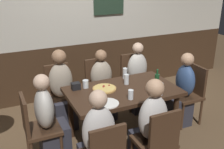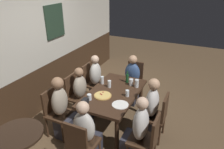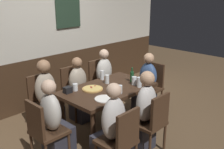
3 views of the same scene
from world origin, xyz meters
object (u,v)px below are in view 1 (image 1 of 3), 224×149
Objects in this scene: beer_bottle_green at (157,80)px; highball_clear at (160,89)px; plate_white_large at (107,103)px; condiment_caddy at (76,86)px; chair_head_east at (190,91)px; person_right_far at (138,82)px; dining_table at (123,96)px; chair_left_far at (60,91)px; chair_mid_near at (158,140)px; person_head_east at (181,95)px; pizza at (104,88)px; person_left_near at (98,148)px; chair_head_west at (36,126)px; person_head_west at (50,125)px; pint_glass_amber at (126,80)px; chair_right_far at (133,77)px; person_mid_near at (150,133)px; tumbler_water at (131,95)px; person_mid_far at (103,90)px; beer_glass_tall at (86,84)px; pint_glass_stout at (156,86)px; person_left_far at (63,95)px; chair_mid_far at (99,84)px; beer_glass_half at (125,74)px.

highball_clear is at bearing -114.86° from beer_bottle_green.
condiment_caddy reaches higher than plate_white_large.
chair_head_east is 0.84m from person_right_far.
person_right_far is (0.63, 0.67, -0.18)m from dining_table.
chair_left_far is at bearing 104.54° from plate_white_large.
chair_head_east is 1.40m from chair_mid_near.
chair_mid_near is at bearing -139.12° from person_head_east.
person_right_far reaches higher than pizza.
dining_table is 0.50m from beer_bottle_green.
person_left_near is at bearing -160.20° from highball_clear.
person_right_far reaches higher than chair_head_west.
person_head_west is 0.97× the size of person_left_near.
pint_glass_amber is at bearing 145.38° from beer_bottle_green.
chair_right_far is (1.75, 0.83, 0.00)m from chair_head_west.
person_head_west is 0.97× the size of person_mid_near.
dining_table is 0.50m from highball_clear.
person_mid_far is at bearing 87.81° from tumbler_water.
person_right_far is at bearing 46.97° from person_left_near.
person_head_west is (-0.96, 0.00, -0.18)m from dining_table.
plate_white_large is at bearing -75.46° from chair_left_far.
pint_glass_stout reaches higher than beer_glass_tall.
person_mid_far reaches higher than chair_mid_near.
chair_left_far reaches higher than condiment_caddy.
highball_clear is 1.39× the size of condiment_caddy.
highball_clear reaches higher than chair_mid_near.
person_mid_near is 0.68m from pint_glass_stout.
beer_glass_tall is at bearing 158.33° from beer_bottle_green.
condiment_caddy is (0.08, -0.41, 0.29)m from person_left_far.
pint_glass_stout is at bearing 25.24° from person_left_near.
person_right_far is (1.25, -0.00, -0.03)m from person_left_far.
person_head_east is at bearing -68.00° from chair_right_far.
beer_bottle_green reaches higher than chair_head_west.
chair_head_west is 1.31m from person_mid_near.
person_left_far is 1.48m from person_mid_near.
pint_glass_stout is at bearing 6.13° from plate_white_large.
person_left_near is at bearing -112.59° from chair_mid_far.
pizza is 2.58× the size of tumbler_water.
chair_head_west reaches higher than pint_glass_amber.
chair_right_far is at bearing 14.77° from person_mid_far.
chair_left_far is 0.16m from person_left_far.
person_mid_near is at bearing -134.96° from highball_clear.
chair_head_east is 0.83m from pint_glass_stout.
beer_bottle_green is (0.50, 0.19, 0.04)m from tumbler_water.
pint_glass_stout is 0.47× the size of plate_white_large.
person_head_east is 1.44m from beer_glass_tall.
plate_white_large reaches higher than dining_table.
plate_white_large is at bearing -169.36° from chair_head_east.
beer_bottle_green is (0.26, -0.42, 0.03)m from beer_glass_half.
person_mid_near is 10.49× the size of condiment_caddy.
person_right_far reaches higher than beer_glass_half.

